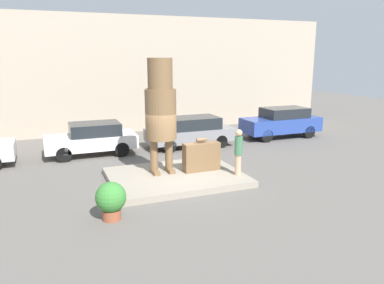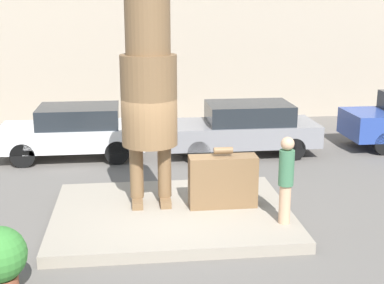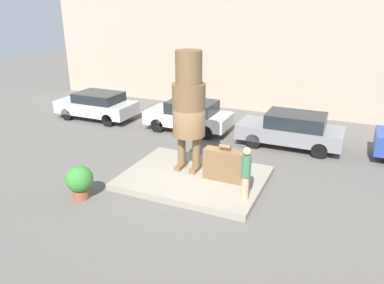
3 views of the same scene
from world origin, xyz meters
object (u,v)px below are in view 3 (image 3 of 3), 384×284
(parked_car_silver, at_px, (97,105))
(planter_pot, at_px, (80,181))
(parked_car_white, at_px, (189,115))
(statue_figure, at_px, (189,102))
(parked_car_grey, at_px, (291,129))
(giant_suitcase, at_px, (224,165))
(tourist, at_px, (246,171))

(parked_car_silver, distance_m, planter_pot, 8.87)
(parked_car_white, distance_m, planter_pot, 7.59)
(parked_car_silver, bearing_deg, planter_pot, 123.80)
(statue_figure, distance_m, parked_car_grey, 5.56)
(statue_figure, relative_size, parked_car_white, 1.04)
(statue_figure, xyz_separation_m, giant_suitcase, (1.50, -0.36, -1.95))
(statue_figure, relative_size, parked_car_silver, 1.00)
(giant_suitcase, bearing_deg, parked_car_white, 126.02)
(tourist, height_order, parked_car_silver, tourist)
(tourist, height_order, parked_car_grey, tourist)
(parked_car_white, bearing_deg, tourist, 127.89)
(giant_suitcase, xyz_separation_m, parked_car_white, (-3.52, 4.84, 0.03))
(tourist, bearing_deg, parked_car_white, 127.89)
(giant_suitcase, relative_size, parked_car_silver, 0.33)
(planter_pot, bearing_deg, statue_figure, 51.51)
(giant_suitcase, distance_m, parked_car_silver, 10.02)
(statue_figure, height_order, parked_car_grey, statue_figure)
(parked_car_silver, bearing_deg, statue_figure, 149.94)
(statue_figure, bearing_deg, parked_car_grey, 55.88)
(tourist, xyz_separation_m, parked_car_white, (-4.56, 5.86, -0.37))
(giant_suitcase, bearing_deg, parked_car_grey, 73.00)
(statue_figure, height_order, tourist, statue_figure)
(statue_figure, bearing_deg, tourist, -28.58)
(giant_suitcase, height_order, parked_car_white, parked_car_white)
(parked_car_silver, height_order, planter_pot, parked_car_silver)
(parked_car_grey, bearing_deg, parked_car_silver, 0.22)
(statue_figure, xyz_separation_m, tourist, (2.54, -1.38, -1.56))
(giant_suitcase, distance_m, planter_pot, 4.81)
(parked_car_white, bearing_deg, parked_car_grey, 178.11)
(planter_pot, bearing_deg, parked_car_white, 86.70)
(tourist, distance_m, planter_pot, 5.31)
(planter_pot, bearing_deg, tourist, 18.85)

